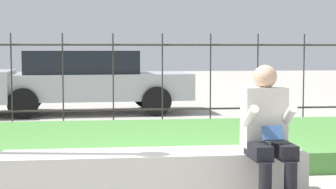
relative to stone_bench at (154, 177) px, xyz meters
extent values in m
cube|color=beige|center=(0.00, 0.00, 0.02)|extent=(2.77, 0.53, 0.43)
cylinder|color=black|center=(0.87, -0.60, 0.07)|extent=(0.11, 0.11, 0.34)
cube|color=black|center=(0.87, -0.39, 0.30)|extent=(0.15, 0.42, 0.13)
cylinder|color=black|center=(1.09, -0.60, 0.07)|extent=(0.11, 0.11, 0.34)
cube|color=black|center=(1.09, -0.39, 0.30)|extent=(0.15, 0.42, 0.13)
cube|color=beige|center=(0.98, -0.18, 0.57)|extent=(0.38, 0.24, 0.54)
sphere|color=tan|center=(0.98, -0.20, 0.93)|extent=(0.21, 0.21, 0.21)
cylinder|color=beige|center=(0.81, -0.34, 0.59)|extent=(0.08, 0.29, 0.24)
cylinder|color=beige|center=(1.15, -0.34, 0.59)|extent=(0.08, 0.29, 0.24)
cube|color=#335689|center=(0.98, -0.44, 0.46)|extent=(0.18, 0.09, 0.13)
cube|color=#4C893D|center=(0.18, 2.28, -0.07)|extent=(10.48, 3.15, 0.24)
cylinder|color=#332D28|center=(0.18, 4.56, 0.14)|extent=(8.48, 0.03, 0.03)
cylinder|color=#332D28|center=(0.18, 4.56, 1.26)|extent=(8.48, 0.03, 0.03)
cylinder|color=#332D28|center=(-1.94, 4.56, 0.63)|extent=(0.02, 0.02, 1.64)
cylinder|color=#332D28|center=(-1.09, 4.56, 0.63)|extent=(0.02, 0.02, 1.64)
cylinder|color=#332D28|center=(-0.24, 4.56, 0.63)|extent=(0.02, 0.02, 1.64)
cylinder|color=#332D28|center=(0.60, 4.56, 0.63)|extent=(0.02, 0.02, 1.64)
cylinder|color=#332D28|center=(1.45, 4.56, 0.63)|extent=(0.02, 0.02, 1.64)
cylinder|color=#332D28|center=(2.30, 4.56, 0.63)|extent=(0.02, 0.02, 1.64)
cylinder|color=#332D28|center=(3.15, 4.56, 0.63)|extent=(0.02, 0.02, 1.64)
cube|color=#B7B7BC|center=(-0.68, 7.13, 0.39)|extent=(4.37, 1.90, 0.55)
cube|color=black|center=(-0.85, 7.12, 0.91)|extent=(2.43, 1.61, 0.48)
cylinder|color=black|center=(0.69, 6.35, 0.11)|extent=(0.62, 0.23, 0.61)
cylinder|color=black|center=(0.61, 8.03, 0.11)|extent=(0.62, 0.23, 0.61)
cylinder|color=black|center=(-1.98, 6.23, 0.11)|extent=(0.62, 0.23, 0.61)
cylinder|color=black|center=(-2.05, 7.91, 0.11)|extent=(0.62, 0.23, 0.61)
camera|label=1|loc=(-0.51, -5.07, 1.18)|focal=60.00mm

